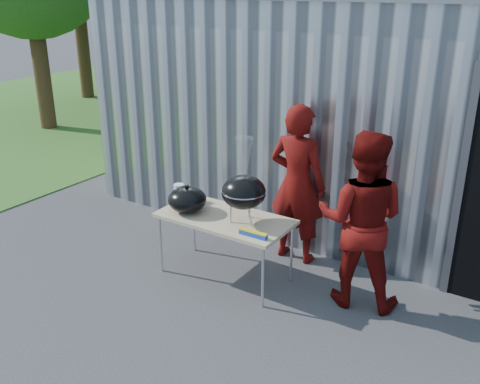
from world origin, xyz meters
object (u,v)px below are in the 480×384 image
Objects in this scene: folding_table at (225,220)px; kettle_grill at (244,186)px; person_bystander at (361,220)px; person_cook at (297,184)px.

kettle_grill is at bearing 1.11° from folding_table.
folding_table is 1.51m from person_bystander.
kettle_grill reaches higher than folding_table.
folding_table is 0.80× the size of person_bystander.
folding_table is at bearing -0.07° from person_bystander.
person_cook is 1.03× the size of person_bystander.
kettle_grill is (0.25, 0.00, 0.45)m from folding_table.
kettle_grill is at bearing 2.32° from person_bystander.
kettle_grill is at bearing 75.09° from person_cook.
person_cook is (0.46, 0.85, 0.25)m from folding_table.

